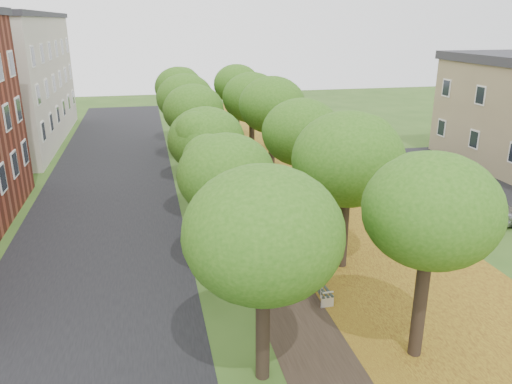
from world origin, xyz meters
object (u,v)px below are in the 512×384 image
car_red (427,183)px  car_grey (406,171)px  bench (318,286)px  car_silver (484,213)px  car_white (373,152)px

car_red → car_grey: (0.00, 2.59, 0.00)m
bench → car_grey: car_grey is taller
car_grey → car_silver: bearing=-163.7°
car_silver → car_red: (0.00, 5.24, -0.11)m
car_red → car_grey: 2.59m
car_silver → car_red: bearing=-7.2°
car_grey → car_white: car_white is taller
bench → car_white: 19.96m
car_red → car_grey: bearing=-16.7°
car_grey → car_white: (0.00, 4.80, 0.03)m
bench → car_silver: size_ratio=0.40×
bench → car_red: 14.12m
car_red → car_white: bearing=-16.7°
car_red → car_white: 7.39m
bench → car_grey: bearing=-41.2°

